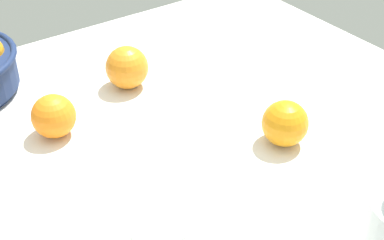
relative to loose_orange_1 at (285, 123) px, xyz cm
name	(u,v)px	position (x,y,z in cm)	size (l,w,h in cm)	color
ground_plane	(185,155)	(-14.61, 8.31, -5.44)	(110.94, 102.44, 3.00)	white
loose_orange_1	(285,123)	(0.00, 0.00, 0.00)	(7.87, 7.87, 7.87)	orange
loose_orange_2	(127,67)	(-12.49, 31.07, 0.24)	(8.35, 8.35, 8.35)	orange
loose_orange_4	(54,116)	(-30.63, 24.35, -0.12)	(7.63, 7.63, 7.63)	orange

